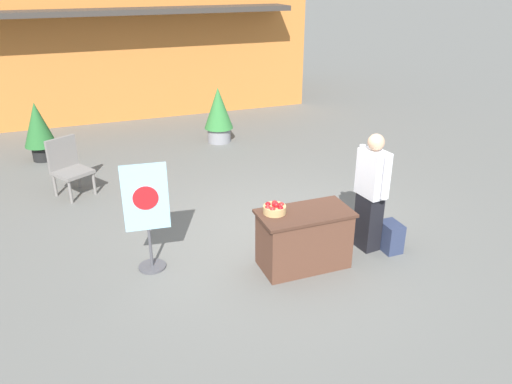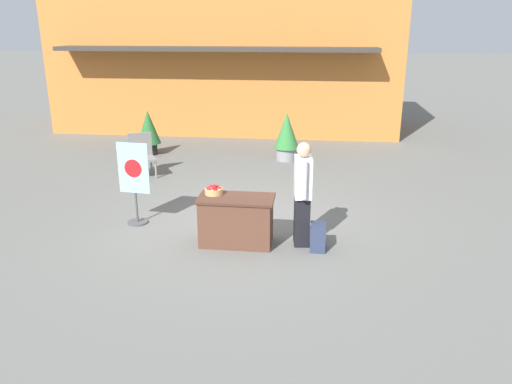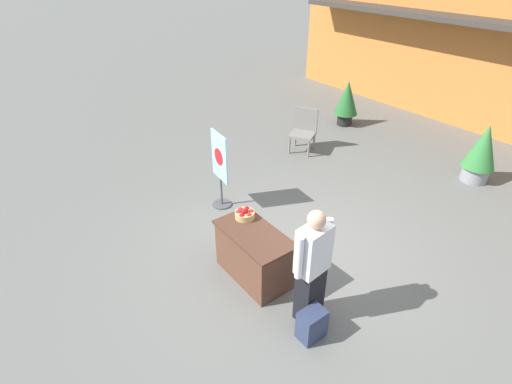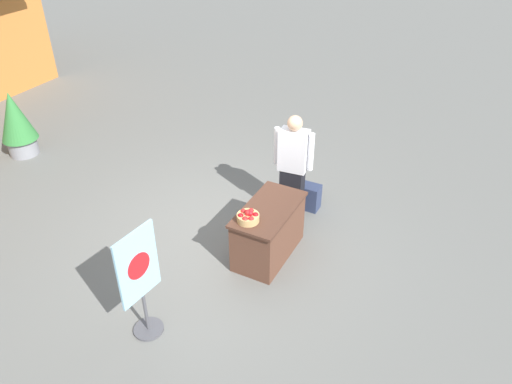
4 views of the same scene
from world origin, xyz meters
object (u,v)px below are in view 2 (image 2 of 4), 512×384
Objects in this scene: display_table at (236,220)px; backpack at (318,237)px; potted_plant_near_left at (287,135)px; apple_basket at (214,190)px; poster_board at (134,180)px; patio_chair at (142,153)px; potted_plant_near_right at (149,130)px; person_visitor at (303,194)px.

backpack is (1.31, -0.08, -0.19)m from display_table.
backpack is at bearing -81.31° from potted_plant_near_left.
display_table is at bearing -16.52° from apple_basket.
poster_board reaches higher than display_table.
patio_chair is (-2.43, 3.45, -0.32)m from apple_basket.
potted_plant_near_right is at bearing 120.68° from display_table.
potted_plant_near_left is at bearing -2.20° from potted_plant_near_right.
potted_plant_near_left reaches higher than backpack.
display_table is 4.53m from patio_chair.
potted_plant_near_right is (-0.49, 2.00, 0.14)m from patio_chair.
patio_chair is 0.83× the size of potted_plant_near_right.
poster_board is at bearing -116.55° from potted_plant_near_left.
person_visitor is 6.97m from potted_plant_near_right.
apple_basket reaches higher than backpack.
potted_plant_near_right is at bearing 118.18° from apple_basket.
person_visitor is at bearing 85.87° from poster_board.
poster_board is 5.10m from potted_plant_near_right.
person_visitor is at bearing 17.36° from patio_chair.
apple_basket is 5.37m from potted_plant_near_left.
poster_board reaches higher than backpack.
potted_plant_near_right is (-4.35, 5.45, -0.17)m from person_visitor.
backpack is 5.58m from potted_plant_near_left.
person_visitor reaches higher than poster_board.
potted_plant_near_right reaches higher than apple_basket.
apple_basket is 0.24× the size of potted_plant_near_right.
poster_board is at bearing 161.18° from display_table.
apple_basket is at bearing 163.48° from display_table.
person_visitor is at bearing -51.42° from potted_plant_near_right.
apple_basket is 0.29× the size of patio_chair.
potted_plant_near_left reaches higher than display_table.
apple_basket is 1.82m from backpack.
apple_basket is at bearing 173.48° from backpack.
patio_chair is at bearing 138.54° from backpack.
poster_board is at bearing 167.21° from backpack.
backpack is (0.27, -0.19, -0.65)m from person_visitor.
potted_plant_near_right reaches higher than display_table.
backpack is at bearing -3.53° from display_table.
patio_chair is 0.81× the size of potted_plant_near_left.
display_table is 1.33m from backpack.
backpack is 0.34× the size of potted_plant_near_left.
person_visitor is 1.39× the size of potted_plant_near_right.
backpack is 0.42× the size of patio_chair.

